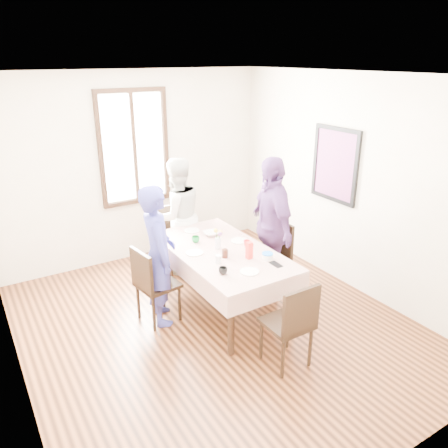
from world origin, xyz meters
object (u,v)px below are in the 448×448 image
(chair_right, at_px, (269,258))
(chair_near, at_px, (287,323))
(chair_far, at_px, (177,240))
(person_right, at_px, (269,227))
(person_left, at_px, (158,255))
(person_far, at_px, (177,216))
(dining_table, at_px, (222,280))
(chair_left, at_px, (158,284))

(chair_right, height_order, chair_near, same)
(chair_near, bearing_deg, chair_far, 89.94)
(person_right, bearing_deg, person_left, -79.24)
(person_left, bearing_deg, chair_right, -80.65)
(chair_right, xyz_separation_m, person_far, (-0.75, 1.12, 0.36))
(chair_near, xyz_separation_m, person_right, (0.73, 1.25, 0.43))
(chair_right, distance_m, person_left, 1.52)
(dining_table, xyz_separation_m, person_far, (0.00, 1.18, 0.44))
(chair_near, height_order, person_far, person_far)
(dining_table, height_order, person_left, person_left)
(chair_left, relative_size, person_far, 0.56)
(dining_table, bearing_deg, person_far, 90.00)
(person_left, relative_size, person_far, 0.99)
(person_left, relative_size, person_right, 0.91)
(chair_right, bearing_deg, chair_near, 150.50)
(person_right, bearing_deg, chair_right, 105.05)
(person_far, bearing_deg, person_right, 121.85)
(chair_left, height_order, chair_right, same)
(chair_far, xyz_separation_m, person_far, (0.00, -0.02, 0.36))
(chair_near, height_order, person_left, person_left)
(dining_table, xyz_separation_m, chair_far, (0.00, 1.20, 0.08))
(person_far, distance_m, person_right, 1.34)
(chair_right, distance_m, chair_near, 1.46)
(chair_right, bearing_deg, person_far, 34.94)
(dining_table, relative_size, chair_left, 1.92)
(chair_left, relative_size, person_right, 0.52)
(dining_table, bearing_deg, chair_right, 4.17)
(chair_near, height_order, person_right, person_right)
(chair_far, distance_m, person_left, 1.31)
(chair_near, bearing_deg, chair_right, 59.14)
(chair_far, relative_size, chair_near, 1.00)
(chair_left, xyz_separation_m, chair_right, (1.50, -0.11, 0.00))
(person_far, bearing_deg, chair_right, 122.56)
(dining_table, bearing_deg, chair_far, 90.00)
(chair_right, distance_m, person_right, 0.43)
(person_left, height_order, person_right, person_right)
(chair_far, distance_m, person_far, 0.36)
(dining_table, relative_size, chair_near, 1.92)
(chair_left, height_order, chair_far, same)
(chair_left, relative_size, chair_near, 1.00)
(person_left, distance_m, person_right, 1.46)
(chair_left, relative_size, chair_far, 1.00)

